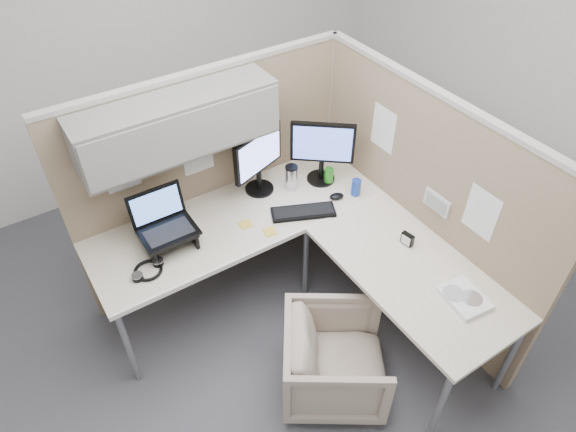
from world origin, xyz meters
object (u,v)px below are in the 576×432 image
monitor_left (258,158)px  office_chair (336,357)px  keyboard (303,212)px  desk (302,244)px

monitor_left → office_chair: bearing=-118.1°
keyboard → office_chair: bearing=-86.4°
desk → office_chair: size_ratio=3.22×
desk → keyboard: bearing=54.0°
desk → monitor_left: (0.03, 0.58, 0.32)m
desk → monitor_left: bearing=86.8°
office_chair → monitor_left: monitor_left is taller
desk → monitor_left: 0.66m
monitor_left → desk: bearing=-112.5°
office_chair → monitor_left: size_ratio=1.33×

